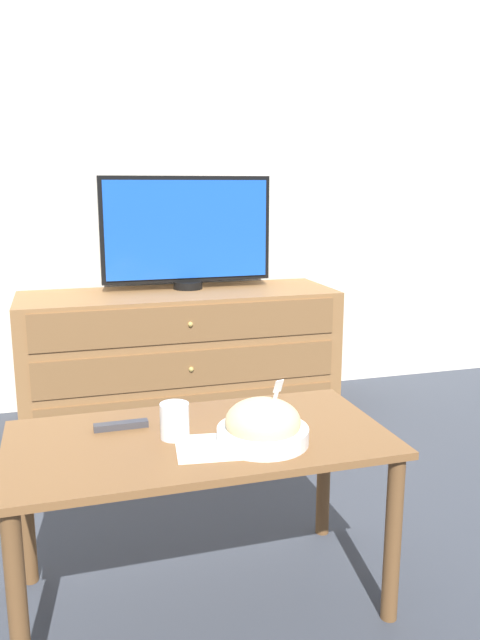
{
  "coord_description": "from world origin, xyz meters",
  "views": [
    {
      "loc": [
        -0.62,
        -3.22,
        1.14
      ],
      "look_at": [
        -0.06,
        -1.36,
        0.72
      ],
      "focal_mm": 35.0,
      "sensor_mm": 36.0,
      "label": 1
    }
  ],
  "objects": [
    {
      "name": "ground_plane",
      "position": [
        0.0,
        0.0,
        0.0
      ],
      "size": [
        12.0,
        12.0,
        0.0
      ],
      "primitive_type": "plane",
      "color": "#383D47"
    },
    {
      "name": "takeout_bowl",
      "position": [
        -0.13,
        -1.8,
        0.53
      ],
      "size": [
        0.24,
        0.24,
        0.17
      ],
      "color": "silver",
      "rests_on": "coffee_table"
    },
    {
      "name": "coffee_table",
      "position": [
        -0.28,
        -1.71,
        0.41
      ],
      "size": [
        1.0,
        0.51,
        0.49
      ],
      "color": "brown",
      "rests_on": "ground_plane"
    },
    {
      "name": "wall_back",
      "position": [
        0.0,
        0.03,
        1.3
      ],
      "size": [
        12.0,
        0.05,
        2.6
      ],
      "color": "silver",
      "rests_on": "ground_plane"
    },
    {
      "name": "dresser",
      "position": [
        -0.06,
        -0.28,
        0.32
      ],
      "size": [
        1.52,
        0.52,
        0.63
      ],
      "color": "olive",
      "rests_on": "ground_plane"
    },
    {
      "name": "napkin",
      "position": [
        -0.27,
        -1.79,
        0.49
      ],
      "size": [
        0.19,
        0.19,
        0.0
      ],
      "color": "white",
      "rests_on": "coffee_table"
    },
    {
      "name": "drink_cup",
      "position": [
        -0.34,
        -1.7,
        0.53
      ],
      "size": [
        0.08,
        0.08,
        0.09
      ],
      "color": "white",
      "rests_on": "coffee_table"
    },
    {
      "name": "remote_control",
      "position": [
        -0.47,
        -1.6,
        0.5
      ],
      "size": [
        0.15,
        0.03,
        0.02
      ],
      "color": "#38383D",
      "rests_on": "coffee_table"
    },
    {
      "name": "tv",
      "position": [
        0.01,
        -0.2,
        0.92
      ],
      "size": [
        0.84,
        0.14,
        0.55
      ],
      "color": "black",
      "rests_on": "dresser"
    }
  ]
}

